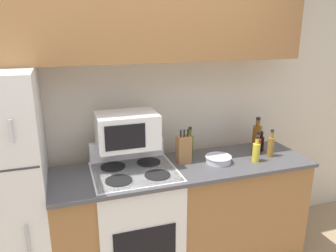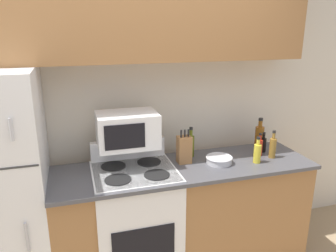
{
  "view_description": "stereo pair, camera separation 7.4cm",
  "coord_description": "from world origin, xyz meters",
  "px_view_note": "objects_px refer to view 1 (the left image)",
  "views": [
    {
      "loc": [
        -0.53,
        -1.99,
        2.0
      ],
      "look_at": [
        0.22,
        0.26,
        1.28
      ],
      "focal_mm": 35.0,
      "sensor_mm": 36.0,
      "label": 1
    },
    {
      "loc": [
        -0.45,
        -2.01,
        2.0
      ],
      "look_at": [
        0.22,
        0.26,
        1.28
      ],
      "focal_mm": 35.0,
      "sensor_mm": 36.0,
      "label": 2
    }
  ],
  "objects_px": {
    "bottle_whiskey": "(257,135)",
    "stove": "(136,223)",
    "bottle_cooking_spray": "(256,152)",
    "knife_block": "(184,149)",
    "bottle_vinegar": "(271,146)",
    "bowl": "(218,159)",
    "bottle_olive_oil": "(190,145)",
    "microwave": "(127,130)",
    "bottle_hot_sauce": "(258,146)",
    "bottle_soy_sauce": "(261,143)"
  },
  "relations": [
    {
      "from": "bottle_whiskey",
      "to": "stove",
      "type": "bearing_deg",
      "value": -170.49
    },
    {
      "from": "bottle_whiskey",
      "to": "bottle_cooking_spray",
      "type": "bearing_deg",
      "value": -123.72
    },
    {
      "from": "knife_block",
      "to": "bottle_vinegar",
      "type": "relative_size",
      "value": 1.18
    },
    {
      "from": "bottle_cooking_spray",
      "to": "bottle_vinegar",
      "type": "distance_m",
      "value": 0.19
    },
    {
      "from": "stove",
      "to": "bowl",
      "type": "relative_size",
      "value": 5.07
    },
    {
      "from": "knife_block",
      "to": "bottle_cooking_spray",
      "type": "xyz_separation_m",
      "value": [
        0.57,
        -0.17,
        -0.03
      ]
    },
    {
      "from": "bottle_olive_oil",
      "to": "stove",
      "type": "bearing_deg",
      "value": -161.54
    },
    {
      "from": "microwave",
      "to": "knife_block",
      "type": "height_order",
      "value": "microwave"
    },
    {
      "from": "bottle_hot_sauce",
      "to": "bottle_olive_oil",
      "type": "height_order",
      "value": "bottle_olive_oil"
    },
    {
      "from": "microwave",
      "to": "bottle_vinegar",
      "type": "xyz_separation_m",
      "value": [
        1.2,
        -0.16,
        -0.21
      ]
    },
    {
      "from": "stove",
      "to": "microwave",
      "type": "xyz_separation_m",
      "value": [
        -0.02,
        0.11,
        0.75
      ]
    },
    {
      "from": "bottle_hot_sauce",
      "to": "bottle_vinegar",
      "type": "xyz_separation_m",
      "value": [
        0.08,
        -0.08,
        0.02
      ]
    },
    {
      "from": "bottle_whiskey",
      "to": "bottle_vinegar",
      "type": "bearing_deg",
      "value": -95.63
    },
    {
      "from": "bowl",
      "to": "bottle_hot_sauce",
      "type": "bearing_deg",
      "value": 8.13
    },
    {
      "from": "bottle_hot_sauce",
      "to": "bottle_vinegar",
      "type": "height_order",
      "value": "bottle_vinegar"
    },
    {
      "from": "bottle_hot_sauce",
      "to": "bottle_whiskey",
      "type": "bearing_deg",
      "value": 59.53
    },
    {
      "from": "bottle_olive_oil",
      "to": "bottle_vinegar",
      "type": "xyz_separation_m",
      "value": [
        0.66,
        -0.22,
        -0.01
      ]
    },
    {
      "from": "stove",
      "to": "bottle_vinegar",
      "type": "bearing_deg",
      "value": -2.41
    },
    {
      "from": "knife_block",
      "to": "bottle_soy_sauce",
      "type": "height_order",
      "value": "knife_block"
    },
    {
      "from": "bowl",
      "to": "bottle_soy_sauce",
      "type": "bearing_deg",
      "value": 14.48
    },
    {
      "from": "bottle_cooking_spray",
      "to": "bottle_soy_sauce",
      "type": "xyz_separation_m",
      "value": [
        0.18,
        0.2,
        -0.02
      ]
    },
    {
      "from": "stove",
      "to": "bottle_soy_sauce",
      "type": "height_order",
      "value": "bottle_soy_sauce"
    },
    {
      "from": "bottle_soy_sauce",
      "to": "bottle_cooking_spray",
      "type": "bearing_deg",
      "value": -132.13
    },
    {
      "from": "microwave",
      "to": "knife_block",
      "type": "relative_size",
      "value": 1.62
    },
    {
      "from": "stove",
      "to": "bottle_whiskey",
      "type": "distance_m",
      "value": 1.34
    },
    {
      "from": "bottle_soy_sauce",
      "to": "bottle_vinegar",
      "type": "bearing_deg",
      "value": -90.04
    },
    {
      "from": "bottle_olive_oil",
      "to": "bottle_soy_sauce",
      "type": "distance_m",
      "value": 0.66
    },
    {
      "from": "microwave",
      "to": "bottle_hot_sauce",
      "type": "relative_size",
      "value": 2.3
    },
    {
      "from": "stove",
      "to": "microwave",
      "type": "height_order",
      "value": "microwave"
    },
    {
      "from": "bottle_hot_sauce",
      "to": "bottle_olive_oil",
      "type": "bearing_deg",
      "value": 165.57
    },
    {
      "from": "knife_block",
      "to": "bottle_olive_oil",
      "type": "distance_m",
      "value": 0.15
    },
    {
      "from": "knife_block",
      "to": "bottle_whiskey",
      "type": "bearing_deg",
      "value": 10.1
    },
    {
      "from": "bottle_hot_sauce",
      "to": "bottle_vinegar",
      "type": "distance_m",
      "value": 0.11
    },
    {
      "from": "bottle_olive_oil",
      "to": "microwave",
      "type": "bearing_deg",
      "value": -173.57
    },
    {
      "from": "bottle_cooking_spray",
      "to": "knife_block",
      "type": "bearing_deg",
      "value": 163.42
    },
    {
      "from": "bottle_olive_oil",
      "to": "bottle_vinegar",
      "type": "distance_m",
      "value": 0.69
    },
    {
      "from": "bottle_vinegar",
      "to": "bowl",
      "type": "bearing_deg",
      "value": 177.84
    },
    {
      "from": "bottle_hot_sauce",
      "to": "knife_block",
      "type": "bearing_deg",
      "value": 176.9
    },
    {
      "from": "stove",
      "to": "bottle_cooking_spray",
      "type": "xyz_separation_m",
      "value": [
        1.0,
        -0.11,
        0.53
      ]
    },
    {
      "from": "stove",
      "to": "bottle_vinegar",
      "type": "height_order",
      "value": "bottle_vinegar"
    },
    {
      "from": "stove",
      "to": "bottle_cooking_spray",
      "type": "relative_size",
      "value": 5.02
    },
    {
      "from": "microwave",
      "to": "bottle_whiskey",
      "type": "height_order",
      "value": "microwave"
    },
    {
      "from": "bottle_cooking_spray",
      "to": "microwave",
      "type": "bearing_deg",
      "value": 167.83
    },
    {
      "from": "microwave",
      "to": "bottle_olive_oil",
      "type": "bearing_deg",
      "value": 6.43
    },
    {
      "from": "stove",
      "to": "bottle_cooking_spray",
      "type": "distance_m",
      "value": 1.14
    },
    {
      "from": "knife_block",
      "to": "bottle_vinegar",
      "type": "xyz_separation_m",
      "value": [
        0.75,
        -0.11,
        -0.02
      ]
    },
    {
      "from": "bottle_whiskey",
      "to": "bottle_olive_oil",
      "type": "bearing_deg",
      "value": -177.74
    },
    {
      "from": "microwave",
      "to": "bottle_whiskey",
      "type": "distance_m",
      "value": 1.25
    },
    {
      "from": "bottle_soy_sauce",
      "to": "bottle_hot_sauce",
      "type": "bearing_deg",
      "value": -139.5
    },
    {
      "from": "knife_block",
      "to": "stove",
      "type": "bearing_deg",
      "value": -171.58
    }
  ]
}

